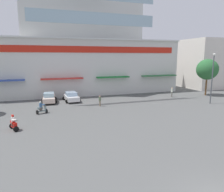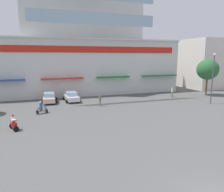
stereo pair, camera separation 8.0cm
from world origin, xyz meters
name	(u,v)px [view 2 (the right image)]	position (x,y,z in m)	size (l,w,h in m)	color
ground_plane	(125,125)	(0.00, 13.00, 0.00)	(128.00, 128.00, 0.00)	#545554
colonial_building	(82,46)	(0.00, 36.30, 9.10)	(36.28, 17.26, 21.37)	silver
flank_building_right	(204,64)	(27.69, 33.36, 5.41)	(8.98, 10.20, 10.83)	silver
plaza_tree_1	(208,69)	(20.59, 24.26, 4.73)	(4.09, 3.53, 6.60)	brown
parked_car_0	(49,98)	(-7.00, 26.88, 0.76)	(2.54, 4.50, 1.53)	beige
parked_car_1	(71,97)	(-3.61, 26.76, 0.75)	(2.58, 4.42, 1.48)	silver
scooter_rider_0	(42,108)	(-8.18, 20.49, 0.66)	(1.42, 1.00, 1.58)	black
scooter_rider_1	(14,124)	(-10.79, 14.96, 0.63)	(1.02, 1.50, 1.54)	black
pedestrian_0	(172,92)	(13.62, 24.68, 0.98)	(0.43, 0.43, 1.72)	slate
pedestrian_1	(100,100)	(-0.19, 22.02, 0.89)	(0.48, 0.48, 1.57)	#7A674F
streetlamp_near	(213,75)	(16.11, 18.32, 4.32)	(0.40, 0.40, 7.48)	#474C51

